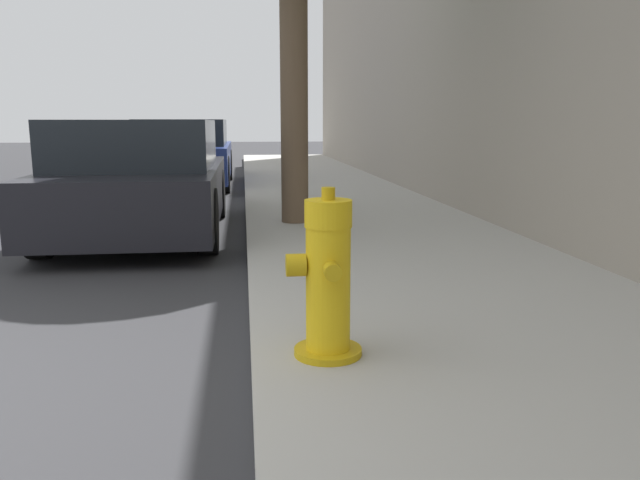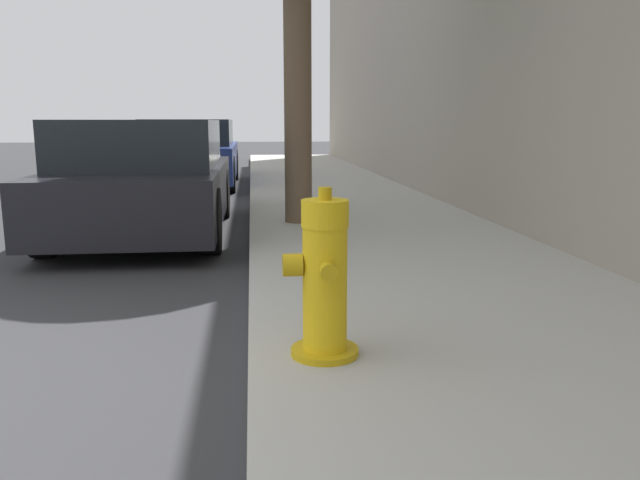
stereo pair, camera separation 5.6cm
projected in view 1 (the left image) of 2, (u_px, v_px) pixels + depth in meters
sidewalk_slab at (546, 381)px, 3.06m from camera, size 2.87×40.00×0.16m
fire_hydrant at (327, 281)px, 3.13m from camera, size 0.38×0.39×0.86m
parked_car_near at (142, 180)px, 7.33m from camera, size 1.84×4.04×1.35m
parked_car_mid at (185, 154)px, 12.86m from camera, size 1.88×4.29×1.37m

